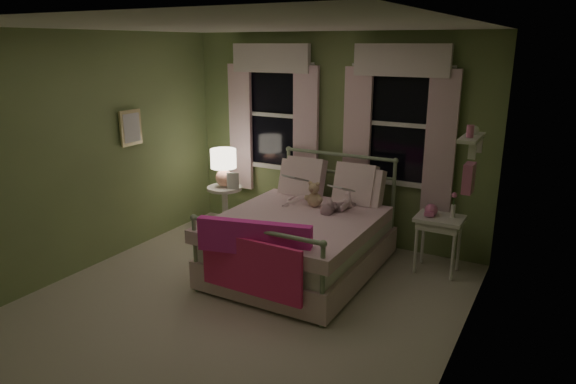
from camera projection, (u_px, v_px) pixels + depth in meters
The scene contains 18 objects.
room_shell at pixel (239, 175), 4.70m from camera, with size 4.20×4.20×4.20m.
bed at pixel (303, 237), 5.70m from camera, with size 1.58×2.04×1.18m.
pink_throw at pixel (253, 250), 4.78m from camera, with size 1.10×0.36×0.71m.
child_left at pixel (299, 180), 6.04m from camera, with size 0.25×0.16×0.69m, color #F7D1DD.
child_right at pixel (343, 182), 5.76m from camera, with size 0.38×0.29×0.78m, color #F7D1DD.
book_left at pixel (289, 181), 5.81m from camera, with size 0.20×0.27×0.03m, color beige.
book_right at pixel (334, 191), 5.56m from camera, with size 0.20×0.27×0.02m, color beige.
teddy_bear at pixel (314, 196), 5.81m from camera, with size 0.23×0.18×0.30m.
nightstand_left at pixel (225, 203), 6.79m from camera, with size 0.46×0.46×0.65m.
table_lamp at pixel (224, 164), 6.64m from camera, with size 0.33×0.33×0.49m.
book_nightstand at pixel (227, 189), 6.61m from camera, with size 0.16×0.22×0.02m, color beige.
nightstand_right at pixel (439, 225), 5.59m from camera, with size 0.50×0.40×0.64m.
pink_toy at pixel (431, 210), 5.59m from camera, with size 0.14×0.19×0.14m.
bud_vase at pixel (453, 205), 5.51m from camera, with size 0.06×0.06×0.28m.
window_left at pixel (272, 110), 6.71m from camera, with size 1.34×0.13×1.96m.
window_right at pixel (399, 119), 5.92m from camera, with size 1.34×0.13×1.96m.
wall_shelf at pixel (471, 158), 4.34m from camera, with size 0.15×0.50×0.60m.
framed_picture at pixel (131, 128), 6.06m from camera, with size 0.03×0.32×0.42m.
Camera 1 is at (2.61, -3.77, 2.46)m, focal length 32.00 mm.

